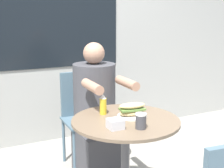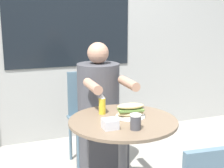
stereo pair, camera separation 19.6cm
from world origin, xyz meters
The scene contains 8 objects.
storefront_wall centered at (0.00, 1.59, 1.40)m, with size 8.00×0.09×2.80m.
cafe_table centered at (0.00, 0.00, 0.52)m, with size 0.73×0.73×0.71m.
diner_chair centered at (0.03, 0.90, 0.52)m, with size 0.39×0.39×0.87m.
seated_diner centered at (0.02, 0.55, 0.51)m, with size 0.36×0.64×1.17m.
sandwich_on_plate centered at (0.07, 0.03, 0.75)m, with size 0.20×0.20×0.10m.
drink_cup centered at (0.00, -0.19, 0.76)m, with size 0.07×0.07×0.10m.
napkin_box centered at (-0.14, -0.12, 0.74)m, with size 0.09×0.09×0.06m.
condiment_bottle centered at (-0.09, 0.17, 0.78)m, with size 0.05×0.05×0.15m.
Camera 1 is at (-0.95, -1.74, 1.39)m, focal length 50.00 mm.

